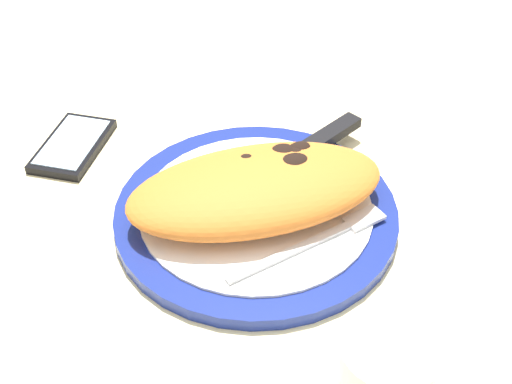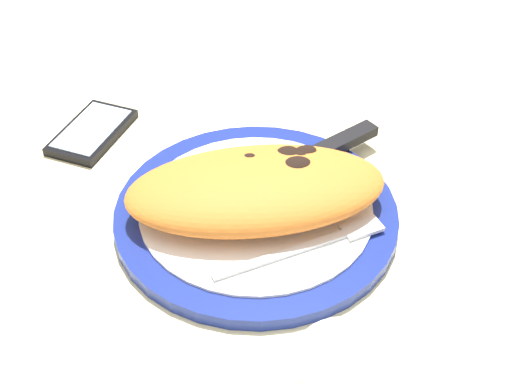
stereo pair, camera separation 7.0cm
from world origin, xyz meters
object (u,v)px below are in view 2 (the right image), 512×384
at_px(plate, 256,213).
at_px(fork, 315,244).
at_px(calzone, 257,187).
at_px(knife, 318,155).
at_px(smartphone, 92,132).

height_order(plate, fork, fork).
bearing_deg(fork, calzone, 121.31).
bearing_deg(calzone, fork, -58.69).
distance_m(plate, fork, 0.08).
bearing_deg(plate, fork, -57.27).
bearing_deg(calzone, knife, 35.93).
xyz_separation_m(knife, smartphone, (-0.24, 0.12, -0.02)).
bearing_deg(plate, smartphone, 130.05).
xyz_separation_m(plate, smartphone, (-0.16, 0.19, -0.00)).
height_order(calzone, smartphone, calzone).
relative_size(knife, smartphone, 1.77).
distance_m(calzone, fork, 0.08).
relative_size(plate, calzone, 1.07).
distance_m(plate, smartphone, 0.24).
height_order(knife, smartphone, knife).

